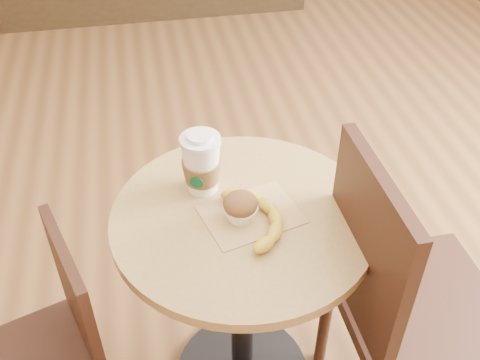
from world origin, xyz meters
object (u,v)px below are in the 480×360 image
Objects in this scene: chair_right at (399,296)px; banana at (257,217)px; muffin at (240,207)px; cafe_table at (243,271)px; coffee_cup at (201,165)px; chair_left at (51,351)px.

banana is at bearing 68.83° from chair_right.
muffin is at bearing 67.95° from chair_right.
cafe_table is 0.43m from chair_right.
banana is at bearing -31.22° from coffee_cup.
chair_right reaches higher than muffin.
banana is at bearing -55.60° from cafe_table.
coffee_cup is at bearing 57.41° from chair_right.
chair_left is at bearing 83.88° from chair_right.
chair_right is at bearing -26.76° from banana.
cafe_table is at bearing 117.73° from banana.
cafe_table is at bearing 62.62° from muffin.
chair_right is 0.45m from banana.
coffee_cup reaches higher than cafe_table.
chair_right is 5.50× the size of coffee_cup.
coffee_cup is (-0.09, 0.12, 0.30)m from cafe_table.
coffee_cup is at bearing 126.18° from cafe_table.
chair_right is at bearing -8.46° from coffee_cup.
banana is (0.03, -0.04, 0.24)m from cafe_table.
cafe_table is 8.40× the size of muffin.
cafe_table is 0.96× the size of chair_left.
coffee_cup is 1.99× the size of muffin.
coffee_cup is at bearing 96.35° from chair_left.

